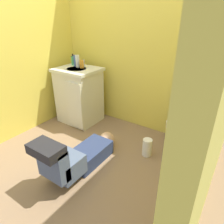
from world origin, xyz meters
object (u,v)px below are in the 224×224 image
(bottle_amber, at_px, (82,64))
(toilet_paper_roll, at_px, (172,199))
(vanity_cabinet, at_px, (79,95))
(bottle_blue, at_px, (75,61))
(bottle_clear, at_px, (78,61))
(paper_towel_roll, at_px, (147,147))
(toiletry_bag, at_px, (203,87))
(faucet, at_px, (84,63))
(toilet, at_px, (185,124))
(person_plumber, at_px, (78,155))
(soap_dispenser, at_px, (73,60))
(tissue_box, at_px, (189,85))

(bottle_amber, distance_m, toilet_paper_roll, 2.04)
(vanity_cabinet, height_order, bottle_blue, bottle_blue)
(bottle_blue, distance_m, bottle_amber, 0.15)
(bottle_clear, distance_m, paper_towel_roll, 1.54)
(toiletry_bag, bearing_deg, bottle_amber, -175.53)
(faucet, bearing_deg, toiletry_bag, 1.31)
(toilet, height_order, bottle_clear, bottle_clear)
(bottle_blue, xyz_separation_m, paper_towel_roll, (1.35, -0.31, -0.80))
(paper_towel_roll, bearing_deg, bottle_amber, 166.74)
(toilet_paper_roll, bearing_deg, person_plumber, -172.58)
(toilet, xyz_separation_m, faucet, (-1.55, 0.05, 0.50))
(toilet, relative_size, person_plumber, 0.70)
(soap_dispenser, bearing_deg, bottle_blue, -24.81)
(paper_towel_roll, distance_m, toilet_paper_roll, 0.70)
(toilet, bearing_deg, faucet, 178.05)
(person_plumber, height_order, bottle_clear, bottle_clear)
(toiletry_bag, xyz_separation_m, paper_towel_roll, (-0.41, -0.41, -0.70))
(paper_towel_roll, bearing_deg, tissue_box, 58.12)
(bottle_blue, bearing_deg, toiletry_bag, 3.15)
(person_plumber, xyz_separation_m, bottle_blue, (-0.85, 0.94, 0.72))
(faucet, height_order, bottle_blue, bottle_blue)
(soap_dispenser, distance_m, toilet_paper_roll, 2.26)
(bottle_clear, xyz_separation_m, paper_towel_roll, (1.28, -0.29, -0.80))
(toilet, relative_size, toiletry_bag, 6.05)
(toiletry_bag, height_order, bottle_blue, bottle_blue)
(person_plumber, bearing_deg, bottle_blue, 132.12)
(soap_dispenser, height_order, bottle_clear, bottle_clear)
(tissue_box, bearing_deg, toilet_paper_roll, -75.99)
(bottle_clear, relative_size, paper_towel_roll, 0.82)
(vanity_cabinet, relative_size, toilet_paper_roll, 7.45)
(toilet_paper_roll, bearing_deg, toilet, 102.53)
(soap_dispenser, bearing_deg, bottle_clear, -23.37)
(bottle_clear, height_order, toilet_paper_roll, bottle_clear)
(bottle_blue, bearing_deg, bottle_amber, -11.22)
(faucet, relative_size, toiletry_bag, 0.81)
(soap_dispenser, bearing_deg, vanity_cabinet, -33.10)
(bottle_clear, bearing_deg, bottle_amber, -1.21)
(soap_dispenser, relative_size, bottle_amber, 1.52)
(vanity_cabinet, distance_m, bottle_clear, 0.49)
(soap_dispenser, bearing_deg, toilet, -1.08)
(toiletry_bag, xyz_separation_m, toilet_paper_roll, (0.08, -0.91, -0.76))
(bottle_clear, xyz_separation_m, toilet_paper_roll, (1.77, -0.79, -0.86))
(vanity_cabinet, xyz_separation_m, toilet_paper_roll, (1.73, -0.73, -0.37))
(soap_dispenser, xyz_separation_m, paper_towel_roll, (1.44, -0.35, -0.78))
(soap_dispenser, xyz_separation_m, toilet_paper_roll, (1.92, -0.85, -0.84))
(toilet, distance_m, soap_dispenser, 1.81)
(bottle_amber, bearing_deg, person_plumber, -52.33)
(person_plumber, xyz_separation_m, toiletry_bag, (0.90, 1.04, 0.63))
(person_plumber, height_order, paper_towel_roll, person_plumber)
(toiletry_bag, bearing_deg, toilet, -139.23)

